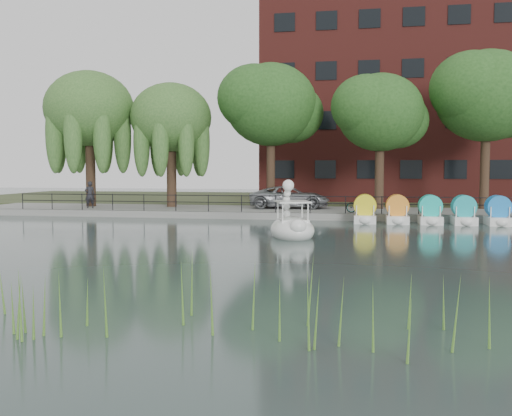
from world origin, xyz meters
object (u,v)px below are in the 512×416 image
(minivan, at_px, (289,196))
(bicycle, at_px, (361,204))
(swan_boat, at_px, (292,225))
(pedestrian, at_px, (90,193))

(minivan, distance_m, bicycle, 5.42)
(minivan, relative_size, swan_boat, 1.77)
(minivan, bearing_deg, bicycle, -128.93)
(swan_boat, bearing_deg, minivan, 79.75)
(bicycle, height_order, swan_boat, swan_boat)
(pedestrian, bearing_deg, swan_boat, 112.30)
(minivan, relative_size, pedestrian, 2.95)
(pedestrian, xyz_separation_m, swan_boat, (14.06, -9.73, -0.85))
(bicycle, height_order, pedestrian, pedestrian)
(bicycle, distance_m, swan_boat, 9.41)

